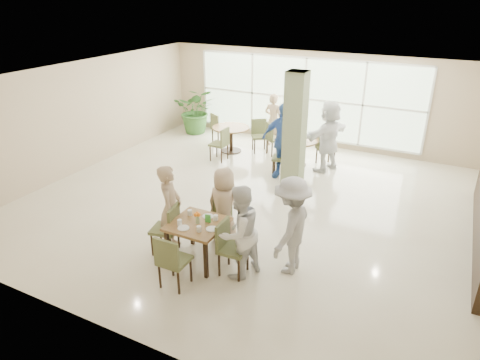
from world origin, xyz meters
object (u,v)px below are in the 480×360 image
at_px(round_table_left, 231,133).
at_px(teen_right, 239,232).
at_px(round_table_right, 296,144).
at_px(adult_standing, 273,120).
at_px(main_table, 198,228).
at_px(adult_a, 283,141).
at_px(teen_far, 224,205).
at_px(potted_plant, 197,110).
at_px(teen_left, 171,208).
at_px(adult_b, 328,136).
at_px(teen_standing, 291,226).

bearing_deg(round_table_left, teen_right, -60.59).
bearing_deg(round_table_right, round_table_left, 175.80).
bearing_deg(adult_standing, round_table_left, 53.71).
bearing_deg(main_table, adult_a, 91.18).
xyz_separation_m(round_table_left, teen_right, (2.96, -5.25, 0.24)).
relative_size(teen_far, adult_a, 0.77).
height_order(potted_plant, teen_right, teen_right).
distance_m(round_table_left, teen_left, 5.31).
relative_size(teen_far, teen_right, 0.91).
distance_m(round_table_right, teen_right, 5.17).
bearing_deg(teen_right, round_table_left, -129.50).
distance_m(potted_plant, adult_b, 4.95).
height_order(teen_standing, adult_standing, teen_standing).
distance_m(potted_plant, teen_far, 6.86).
height_order(round_table_left, adult_standing, adult_standing).
bearing_deg(round_table_right, potted_plant, 162.51).
height_order(teen_left, teen_standing, teen_standing).
bearing_deg(potted_plant, teen_left, -61.46).
xyz_separation_m(round_table_right, teen_standing, (1.59, -4.60, 0.27)).
bearing_deg(potted_plant, teen_standing, -46.51).
bearing_deg(teen_right, teen_far, -117.13).
distance_m(main_table, teen_left, 0.67).
xyz_separation_m(main_table, adult_standing, (-1.22, 6.22, 0.16)).
height_order(round_table_left, round_table_right, same).
bearing_deg(adult_b, main_table, 14.77).
xyz_separation_m(round_table_left, round_table_right, (2.08, -0.15, 0.02)).
bearing_deg(potted_plant, adult_standing, -1.73).
relative_size(main_table, potted_plant, 0.60).
height_order(main_table, adult_standing, adult_standing).
height_order(round_table_right, teen_standing, teen_standing).
relative_size(main_table, teen_left, 0.56).
bearing_deg(round_table_left, teen_left, -73.72).
height_order(round_table_right, adult_standing, adult_standing).
bearing_deg(teen_far, adult_b, -96.78).
bearing_deg(main_table, teen_standing, 16.57).
bearing_deg(adult_a, main_table, -86.57).
xyz_separation_m(teen_left, adult_b, (1.44, 4.99, 0.11)).
bearing_deg(adult_b, teen_left, 7.62).
relative_size(round_table_right, potted_plant, 0.78).
relative_size(teen_far, teen_standing, 0.86).
xyz_separation_m(round_table_right, teen_right, (0.88, -5.09, 0.22)).
xyz_separation_m(round_table_left, adult_b, (2.93, -0.10, 0.36)).
relative_size(teen_standing, adult_b, 0.92).
xyz_separation_m(main_table, adult_a, (-0.09, 4.14, 0.31)).
xyz_separation_m(round_table_right, teen_left, (-0.59, -4.94, 0.24)).
height_order(adult_a, adult_standing, adult_a).
bearing_deg(adult_standing, teen_far, 109.23).
xyz_separation_m(potted_plant, teen_far, (4.09, -5.50, -0.02)).
height_order(main_table, teen_standing, teen_standing).
height_order(teen_left, adult_standing, teen_left).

